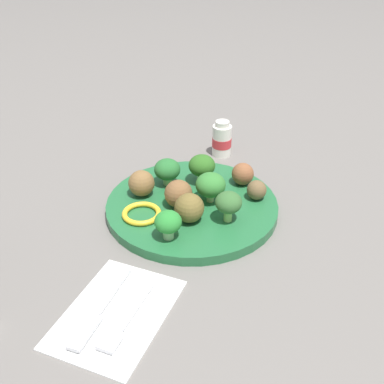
{
  "coord_description": "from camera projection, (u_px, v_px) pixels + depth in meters",
  "views": [
    {
      "loc": [
        0.58,
        0.31,
        0.45
      ],
      "look_at": [
        0.0,
        0.0,
        0.04
      ],
      "focal_mm": 45.04,
      "sensor_mm": 36.0,
      "label": 1
    }
  ],
  "objects": [
    {
      "name": "plate",
      "position": [
        192.0,
        206.0,
        0.79
      ],
      "size": [
        0.28,
        0.28,
        0.02
      ],
      "primitive_type": "cylinder",
      "color": "#236638",
      "rests_on": "ground_plane"
    },
    {
      "name": "meatball_front_left",
      "position": [
        189.0,
        208.0,
        0.73
      ],
      "size": [
        0.05,
        0.05,
        0.05
      ],
      "primitive_type": "sphere",
      "color": "brown",
      "rests_on": "plate"
    },
    {
      "name": "meatball_far_rim",
      "position": [
        243.0,
        174.0,
        0.82
      ],
      "size": [
        0.04,
        0.04,
        0.04
      ],
      "primitive_type": "sphere",
      "color": "brown",
      "rests_on": "plate"
    },
    {
      "name": "napkin",
      "position": [
        116.0,
        313.0,
        0.6
      ],
      "size": [
        0.18,
        0.14,
        0.01
      ],
      "primitive_type": "cube",
      "rotation": [
        0.0,
        0.0,
        0.1
      ],
      "color": "white",
      "rests_on": "ground_plane"
    },
    {
      "name": "yogurt_bottle",
      "position": [
        222.0,
        140.0,
        0.94
      ],
      "size": [
        0.04,
        0.04,
        0.07
      ],
      "color": "white",
      "rests_on": "ground_plane"
    },
    {
      "name": "broccoli_floret_far_rim",
      "position": [
        168.0,
        223.0,
        0.69
      ],
      "size": [
        0.04,
        0.04,
        0.04
      ],
      "color": "#93C483",
      "rests_on": "plate"
    },
    {
      "name": "meatball_center",
      "position": [
        257.0,
        190.0,
        0.79
      ],
      "size": [
        0.03,
        0.03,
        0.03
      ],
      "primitive_type": "sphere",
      "color": "brown",
      "rests_on": "plate"
    },
    {
      "name": "pepper_ring_near_rim",
      "position": [
        142.0,
        214.0,
        0.75
      ],
      "size": [
        0.07,
        0.07,
        0.01
      ],
      "primitive_type": "torus",
      "rotation": [
        0.0,
        0.0,
        4.79
      ],
      "color": "yellow",
      "rests_on": "plate"
    },
    {
      "name": "fork",
      "position": [
        126.0,
        319.0,
        0.58
      ],
      "size": [
        0.12,
        0.03,
        0.01
      ],
      "color": "silver",
      "rests_on": "napkin"
    },
    {
      "name": "broccoli_floret_center",
      "position": [
        228.0,
        203.0,
        0.73
      ],
      "size": [
        0.04,
        0.04,
        0.05
      ],
      "color": "#92CC67",
      "rests_on": "plate"
    },
    {
      "name": "broccoli_floret_mid_right",
      "position": [
        167.0,
        170.0,
        0.82
      ],
      "size": [
        0.04,
        0.04,
        0.05
      ],
      "color": "#97BE78",
      "rests_on": "plate"
    },
    {
      "name": "ground_plane",
      "position": [
        192.0,
        210.0,
        0.79
      ],
      "size": [
        4.0,
        4.0,
        0.0
      ],
      "primitive_type": "plane",
      "color": "slate"
    },
    {
      "name": "meatball_near_rim",
      "position": [
        178.0,
        194.0,
        0.76
      ],
      "size": [
        0.05,
        0.05,
        0.05
      ],
      "primitive_type": "sphere",
      "color": "brown",
      "rests_on": "plate"
    },
    {
      "name": "knife",
      "position": [
        101.0,
        310.0,
        0.6
      ],
      "size": [
        0.15,
        0.04,
        0.01
      ],
      "color": "silver",
      "rests_on": "napkin"
    },
    {
      "name": "meatball_front_right",
      "position": [
        141.0,
        183.0,
        0.79
      ],
      "size": [
        0.04,
        0.04,
        0.04
      ],
      "primitive_type": "sphere",
      "color": "brown",
      "rests_on": "plate"
    },
    {
      "name": "broccoli_floret_mid_left",
      "position": [
        211.0,
        185.0,
        0.77
      ],
      "size": [
        0.05,
        0.05,
        0.05
      ],
      "color": "#9EC174",
      "rests_on": "plate"
    },
    {
      "name": "broccoli_floret_near_rim",
      "position": [
        202.0,
        166.0,
        0.82
      ],
      "size": [
        0.05,
        0.05,
        0.05
      ],
      "color": "#9EC57E",
      "rests_on": "plate"
    }
  ]
}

